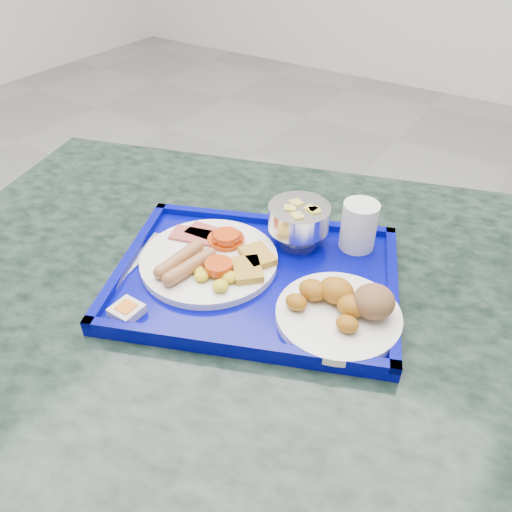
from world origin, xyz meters
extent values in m
plane|color=gray|center=(0.00, 0.00, 0.00)|extent=(6.00, 6.00, 0.00)
cylinder|color=slate|center=(0.56, -0.42, 0.40)|extent=(0.12, 0.12, 0.73)
cube|color=black|center=(0.56, -0.42, 0.78)|extent=(1.49, 1.21, 0.04)
cube|color=#03058B|center=(0.51, -0.42, 0.81)|extent=(0.54, 0.47, 0.01)
cube|color=#03058B|center=(0.45, -0.28, 0.83)|extent=(0.42, 0.18, 0.01)
cube|color=#03058B|center=(0.57, -0.57, 0.83)|extent=(0.42, 0.18, 0.01)
cube|color=#03058B|center=(0.71, -0.34, 0.83)|extent=(0.14, 0.31, 0.01)
cube|color=#03058B|center=(0.31, -0.50, 0.83)|extent=(0.14, 0.31, 0.01)
cylinder|color=white|center=(0.43, -0.44, 0.83)|extent=(0.23, 0.23, 0.01)
cube|color=#C7514F|center=(0.39, -0.39, 0.84)|extent=(0.08, 0.05, 0.01)
cube|color=#C7514F|center=(0.37, -0.40, 0.84)|extent=(0.09, 0.06, 0.01)
cylinder|color=#C03B08|center=(0.43, -0.38, 0.84)|extent=(0.06, 0.06, 0.01)
sphere|color=#C03B08|center=(0.45, -0.40, 0.84)|extent=(0.01, 0.01, 0.01)
sphere|color=#C03B08|center=(0.42, -0.41, 0.84)|extent=(0.01, 0.01, 0.01)
sphere|color=#C03B08|center=(0.44, -0.38, 0.84)|extent=(0.01, 0.01, 0.01)
sphere|color=#C03B08|center=(0.44, -0.37, 0.84)|extent=(0.01, 0.01, 0.01)
sphere|color=#C03B08|center=(0.41, -0.39, 0.84)|extent=(0.01, 0.01, 0.01)
sphere|color=#C03B08|center=(0.44, -0.36, 0.84)|extent=(0.01, 0.01, 0.01)
sphere|color=#C03B08|center=(0.45, -0.37, 0.84)|extent=(0.01, 0.01, 0.01)
sphere|color=#C03B08|center=(0.44, -0.39, 0.84)|extent=(0.01, 0.01, 0.01)
sphere|color=#C03B08|center=(0.45, -0.39, 0.84)|extent=(0.01, 0.01, 0.01)
sphere|color=#C03B08|center=(0.42, -0.40, 0.84)|extent=(0.01, 0.01, 0.01)
sphere|color=#C03B08|center=(0.44, -0.37, 0.84)|extent=(0.01, 0.01, 0.01)
sphere|color=#C03B08|center=(0.42, -0.38, 0.84)|extent=(0.01, 0.01, 0.01)
sphere|color=#C03B08|center=(0.43, -0.36, 0.84)|extent=(0.01, 0.01, 0.01)
sphere|color=#C03B08|center=(0.45, -0.38, 0.84)|extent=(0.01, 0.01, 0.01)
sphere|color=#C03B08|center=(0.42, -0.39, 0.84)|extent=(0.01, 0.01, 0.01)
sphere|color=#C03B08|center=(0.45, -0.38, 0.84)|extent=(0.01, 0.01, 0.01)
sphere|color=#C03B08|center=(0.42, -0.40, 0.84)|extent=(0.01, 0.01, 0.01)
cube|color=gold|center=(0.50, -0.40, 0.84)|extent=(0.07, 0.07, 0.01)
cube|color=gold|center=(0.51, -0.43, 0.84)|extent=(0.07, 0.07, 0.01)
cylinder|color=brown|center=(0.40, -0.48, 0.85)|extent=(0.03, 0.09, 0.02)
cylinder|color=brown|center=(0.43, -0.48, 0.85)|extent=(0.04, 0.09, 0.02)
ellipsoid|color=yellow|center=(0.47, -0.45, 0.84)|extent=(0.02, 0.02, 0.01)
ellipsoid|color=yellow|center=(0.49, -0.49, 0.84)|extent=(0.03, 0.03, 0.02)
ellipsoid|color=yellow|center=(0.49, -0.47, 0.84)|extent=(0.02, 0.02, 0.02)
ellipsoid|color=yellow|center=(0.44, -0.48, 0.84)|extent=(0.02, 0.02, 0.01)
ellipsoid|color=yellow|center=(0.47, -0.47, 0.84)|extent=(0.02, 0.02, 0.01)
ellipsoid|color=yellow|center=(0.47, -0.46, 0.84)|extent=(0.02, 0.02, 0.01)
ellipsoid|color=yellow|center=(0.48, -0.47, 0.84)|extent=(0.02, 0.02, 0.02)
ellipsoid|color=yellow|center=(0.46, -0.49, 0.84)|extent=(0.02, 0.02, 0.01)
cylinder|color=#C12C05|center=(0.43, -0.39, 0.85)|extent=(0.04, 0.04, 0.01)
cylinder|color=#C12C05|center=(0.47, -0.46, 0.85)|extent=(0.04, 0.04, 0.01)
cylinder|color=white|center=(0.67, -0.44, 0.83)|extent=(0.18, 0.18, 0.01)
ellipsoid|color=#B16914|center=(0.69, -0.46, 0.85)|extent=(0.03, 0.03, 0.02)
ellipsoid|color=#B16914|center=(0.68, -0.43, 0.85)|extent=(0.04, 0.04, 0.03)
ellipsoid|color=#B16914|center=(0.65, -0.42, 0.85)|extent=(0.05, 0.05, 0.04)
ellipsoid|color=#B16914|center=(0.62, -0.43, 0.85)|extent=(0.04, 0.04, 0.03)
ellipsoid|color=#B16914|center=(0.61, -0.46, 0.85)|extent=(0.03, 0.03, 0.02)
ellipsoid|color=brown|center=(0.71, -0.41, 0.86)|extent=(0.06, 0.06, 0.05)
cylinder|color=silver|center=(0.52, -0.30, 0.82)|extent=(0.07, 0.07, 0.01)
cylinder|color=silver|center=(0.52, -0.30, 0.84)|extent=(0.02, 0.02, 0.02)
cylinder|color=silver|center=(0.52, -0.30, 0.87)|extent=(0.11, 0.11, 0.04)
cube|color=#FFE661|center=(0.55, -0.30, 0.89)|extent=(0.03, 0.03, 0.02)
cube|color=#FFE661|center=(0.51, -0.29, 0.89)|extent=(0.03, 0.02, 0.02)
cube|color=#FFE661|center=(0.51, -0.31, 0.89)|extent=(0.03, 0.02, 0.02)
cube|color=#FFE661|center=(0.53, -0.33, 0.89)|extent=(0.03, 0.03, 0.02)
cube|color=#FFE661|center=(0.54, -0.30, 0.89)|extent=(0.02, 0.02, 0.02)
cylinder|color=white|center=(0.62, -0.26, 0.86)|extent=(0.06, 0.06, 0.09)
cylinder|color=orange|center=(0.62, -0.26, 0.90)|extent=(0.05, 0.05, 0.01)
cube|color=silver|center=(0.33, -0.51, 0.82)|extent=(0.03, 0.12, 0.00)
ellipsoid|color=silver|center=(0.34, -0.43, 0.83)|extent=(0.03, 0.04, 0.01)
cube|color=silver|center=(0.33, -0.51, 0.82)|extent=(0.06, 0.17, 0.00)
cube|color=silver|center=(0.40, -0.60, 0.83)|extent=(0.04, 0.04, 0.01)
cube|color=orange|center=(0.40, -0.60, 0.84)|extent=(0.03, 0.03, 0.00)
camera|label=1|loc=(0.85, -0.94, 1.34)|focal=35.00mm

